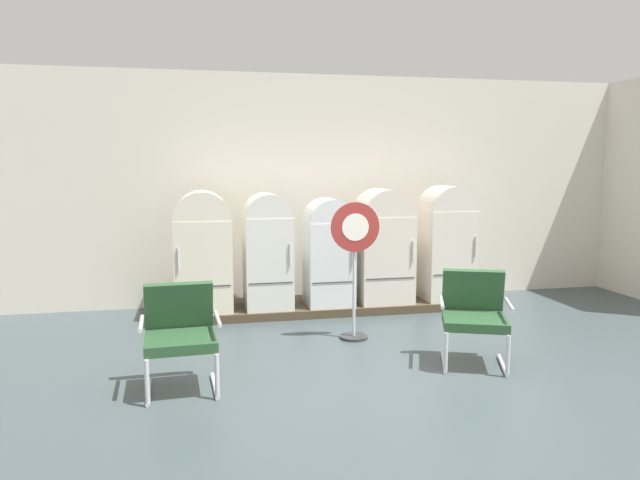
{
  "coord_description": "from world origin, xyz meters",
  "views": [
    {
      "loc": [
        -1.7,
        -4.6,
        1.98
      ],
      "look_at": [
        -0.15,
        2.75,
        0.99
      ],
      "focal_mm": 32.98,
      "sensor_mm": 36.0,
      "label": 1
    }
  ],
  "objects_px": {
    "refrigerator_0": "(203,248)",
    "armchair_right": "(474,312)",
    "sign_stand": "(355,266)",
    "refrigerator_1": "(267,247)",
    "refrigerator_2": "(329,249)",
    "armchair_left": "(180,331)",
    "refrigerator_4": "(447,239)",
    "refrigerator_3": "(383,242)"
  },
  "relations": [
    {
      "from": "refrigerator_3",
      "to": "armchair_left",
      "type": "height_order",
      "value": "refrigerator_3"
    },
    {
      "from": "refrigerator_3",
      "to": "refrigerator_4",
      "type": "xyz_separation_m",
      "value": [
        0.91,
        -0.03,
        0.02
      ]
    },
    {
      "from": "refrigerator_0",
      "to": "refrigerator_2",
      "type": "height_order",
      "value": "refrigerator_0"
    },
    {
      "from": "refrigerator_0",
      "to": "armchair_right",
      "type": "height_order",
      "value": "refrigerator_0"
    },
    {
      "from": "refrigerator_0",
      "to": "armchair_right",
      "type": "relative_size",
      "value": 1.66
    },
    {
      "from": "refrigerator_1",
      "to": "refrigerator_3",
      "type": "height_order",
      "value": "refrigerator_3"
    },
    {
      "from": "refrigerator_0",
      "to": "armchair_left",
      "type": "bearing_deg",
      "value": -95.56
    },
    {
      "from": "armchair_left",
      "to": "sign_stand",
      "type": "bearing_deg",
      "value": 30.29
    },
    {
      "from": "refrigerator_2",
      "to": "armchair_left",
      "type": "relative_size",
      "value": 1.54
    },
    {
      "from": "armchair_right",
      "to": "sign_stand",
      "type": "bearing_deg",
      "value": 132.47
    },
    {
      "from": "armchair_right",
      "to": "refrigerator_1",
      "type": "bearing_deg",
      "value": 127.46
    },
    {
      "from": "refrigerator_1",
      "to": "refrigerator_2",
      "type": "xyz_separation_m",
      "value": [
        0.81,
        -0.03,
        -0.04
      ]
    },
    {
      "from": "refrigerator_2",
      "to": "armchair_right",
      "type": "bearing_deg",
      "value": -67.15
    },
    {
      "from": "refrigerator_3",
      "to": "refrigerator_2",
      "type": "bearing_deg",
      "value": -177.79
    },
    {
      "from": "refrigerator_0",
      "to": "armchair_left",
      "type": "distance_m",
      "value": 2.43
    },
    {
      "from": "refrigerator_0",
      "to": "refrigerator_2",
      "type": "distance_m",
      "value": 1.64
    },
    {
      "from": "refrigerator_0",
      "to": "sign_stand",
      "type": "xyz_separation_m",
      "value": [
        1.65,
        -1.29,
        -0.07
      ]
    },
    {
      "from": "refrigerator_1",
      "to": "armchair_right",
      "type": "distance_m",
      "value": 2.93
    },
    {
      "from": "refrigerator_1",
      "to": "refrigerator_4",
      "type": "distance_m",
      "value": 2.48
    },
    {
      "from": "refrigerator_2",
      "to": "sign_stand",
      "type": "distance_m",
      "value": 1.25
    },
    {
      "from": "refrigerator_0",
      "to": "armchair_right",
      "type": "distance_m",
      "value": 3.5
    },
    {
      "from": "refrigerator_1",
      "to": "refrigerator_4",
      "type": "relative_size",
      "value": 0.95
    },
    {
      "from": "refrigerator_2",
      "to": "sign_stand",
      "type": "xyz_separation_m",
      "value": [
        0.02,
        -1.25,
        -0.02
      ]
    },
    {
      "from": "refrigerator_4",
      "to": "sign_stand",
      "type": "xyz_separation_m",
      "value": [
        -1.65,
        -1.24,
        -0.1
      ]
    },
    {
      "from": "armchair_left",
      "to": "refrigerator_1",
      "type": "bearing_deg",
      "value": 66.02
    },
    {
      "from": "refrigerator_1",
      "to": "armchair_left",
      "type": "relative_size",
      "value": 1.62
    },
    {
      "from": "armchair_right",
      "to": "sign_stand",
      "type": "distance_m",
      "value": 1.43
    },
    {
      "from": "refrigerator_3",
      "to": "refrigerator_0",
      "type": "bearing_deg",
      "value": 179.59
    },
    {
      "from": "refrigerator_3",
      "to": "armchair_right",
      "type": "bearing_deg",
      "value": -85.11
    },
    {
      "from": "armchair_left",
      "to": "armchair_right",
      "type": "relative_size",
      "value": 1.0
    },
    {
      "from": "refrigerator_2",
      "to": "armchair_right",
      "type": "distance_m",
      "value": 2.49
    },
    {
      "from": "refrigerator_2",
      "to": "armchair_left",
      "type": "distance_m",
      "value": 3.02
    },
    {
      "from": "armchair_left",
      "to": "sign_stand",
      "type": "distance_m",
      "value": 2.2
    },
    {
      "from": "armchair_right",
      "to": "refrigerator_2",
      "type": "bearing_deg",
      "value": 112.85
    },
    {
      "from": "refrigerator_0",
      "to": "armchair_right",
      "type": "bearing_deg",
      "value": -41.84
    },
    {
      "from": "refrigerator_1",
      "to": "sign_stand",
      "type": "bearing_deg",
      "value": -57.13
    },
    {
      "from": "refrigerator_3",
      "to": "armchair_left",
      "type": "bearing_deg",
      "value": -137.9
    },
    {
      "from": "refrigerator_3",
      "to": "sign_stand",
      "type": "bearing_deg",
      "value": -120.33
    },
    {
      "from": "refrigerator_1",
      "to": "refrigerator_2",
      "type": "relative_size",
      "value": 1.05
    },
    {
      "from": "refrigerator_2",
      "to": "refrigerator_3",
      "type": "height_order",
      "value": "refrigerator_3"
    },
    {
      "from": "armchair_left",
      "to": "refrigerator_0",
      "type": "bearing_deg",
      "value": 84.44
    },
    {
      "from": "refrigerator_4",
      "to": "sign_stand",
      "type": "bearing_deg",
      "value": -143.07
    }
  ]
}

